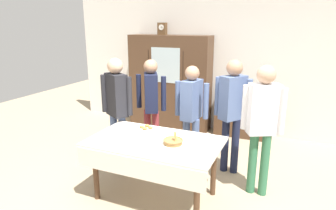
% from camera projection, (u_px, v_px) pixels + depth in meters
% --- Properties ---
extents(ground_plane, '(12.00, 12.00, 0.00)m').
position_uv_depth(ground_plane, '(162.00, 188.00, 4.04)').
color(ground_plane, tan).
rests_on(ground_plane, ground).
extents(back_wall, '(6.40, 0.10, 2.70)m').
position_uv_depth(back_wall, '(216.00, 65.00, 6.01)').
color(back_wall, silver).
rests_on(back_wall, ground).
extents(dining_table, '(1.61, 0.97, 0.78)m').
position_uv_depth(dining_table, '(154.00, 150.00, 3.65)').
color(dining_table, '#4C3321').
rests_on(dining_table, ground).
extents(wall_cabinet, '(1.71, 0.46, 1.93)m').
position_uv_depth(wall_cabinet, '(170.00, 82.00, 6.20)').
color(wall_cabinet, '#4C3321').
rests_on(wall_cabinet, ground).
extents(mantel_clock, '(0.18, 0.11, 0.24)m').
position_uv_depth(mantel_clock, '(162.00, 29.00, 5.97)').
color(mantel_clock, brown).
rests_on(mantel_clock, wall_cabinet).
extents(bookshelf_low, '(1.03, 0.35, 0.87)m').
position_uv_depth(bookshelf_low, '(242.00, 115.00, 5.81)').
color(bookshelf_low, '#4C3321').
rests_on(bookshelf_low, ground).
extents(book_stack, '(0.17, 0.22, 0.08)m').
position_uv_depth(book_stack, '(244.00, 91.00, 5.68)').
color(book_stack, '#3D754C').
rests_on(book_stack, bookshelf_low).
extents(tea_cup_front_edge, '(0.13, 0.13, 0.06)m').
position_uv_depth(tea_cup_front_edge, '(167.00, 133.00, 3.83)').
color(tea_cup_front_edge, white).
rests_on(tea_cup_front_edge, dining_table).
extents(tea_cup_near_left, '(0.13, 0.13, 0.06)m').
position_uv_depth(tea_cup_near_left, '(122.00, 145.00, 3.45)').
color(tea_cup_near_left, white).
rests_on(tea_cup_near_left, dining_table).
extents(tea_cup_back_edge, '(0.13, 0.13, 0.06)m').
position_uv_depth(tea_cup_back_edge, '(148.00, 144.00, 3.47)').
color(tea_cup_back_edge, white).
rests_on(tea_cup_back_edge, dining_table).
extents(tea_cup_mid_right, '(0.13, 0.13, 0.06)m').
position_uv_depth(tea_cup_mid_right, '(110.00, 138.00, 3.67)').
color(tea_cup_mid_right, silver).
rests_on(tea_cup_mid_right, dining_table).
extents(bread_basket, '(0.24, 0.24, 0.16)m').
position_uv_depth(bread_basket, '(173.00, 141.00, 3.53)').
color(bread_basket, '#9E7542').
rests_on(bread_basket, dining_table).
extents(pastry_plate, '(0.28, 0.28, 0.05)m').
position_uv_depth(pastry_plate, '(146.00, 128.00, 4.03)').
color(pastry_plate, white).
rests_on(pastry_plate, dining_table).
extents(spoon_front_edge, '(0.12, 0.02, 0.01)m').
position_uv_depth(spoon_front_edge, '(122.00, 136.00, 3.79)').
color(spoon_front_edge, silver).
rests_on(spoon_front_edge, dining_table).
extents(spoon_center, '(0.12, 0.02, 0.01)m').
position_uv_depth(spoon_center, '(200.00, 138.00, 3.72)').
color(spoon_center, silver).
rests_on(spoon_center, dining_table).
extents(person_behind_table_left, '(0.52, 0.41, 1.69)m').
position_uv_depth(person_behind_table_left, '(232.00, 106.00, 4.23)').
color(person_behind_table_left, '#191E38').
rests_on(person_behind_table_left, ground).
extents(person_behind_table_right, '(0.52, 0.41, 1.63)m').
position_uv_depth(person_behind_table_right, '(151.00, 100.00, 4.73)').
color(person_behind_table_right, '#933338').
rests_on(person_behind_table_right, ground).
extents(person_by_cabinet, '(0.52, 0.34, 1.70)m').
position_uv_depth(person_by_cabinet, '(262.00, 118.00, 3.66)').
color(person_by_cabinet, '#33704C').
rests_on(person_by_cabinet, ground).
extents(person_beside_shelf, '(0.52, 0.38, 1.58)m').
position_uv_depth(person_beside_shelf, '(191.00, 107.00, 4.42)').
color(person_beside_shelf, slate).
rests_on(person_beside_shelf, ground).
extents(person_near_right_end, '(0.52, 0.36, 1.69)m').
position_uv_depth(person_near_right_end, '(117.00, 103.00, 4.39)').
color(person_near_right_end, slate).
rests_on(person_near_right_end, ground).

